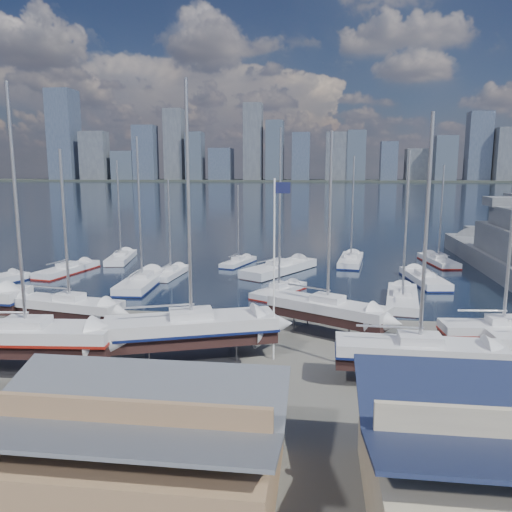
# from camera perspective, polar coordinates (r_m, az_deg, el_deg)

# --- Properties ---
(ground) EXTENTS (1400.00, 1400.00, 0.00)m
(ground) POSITION_cam_1_polar(r_m,az_deg,el_deg) (36.87, -4.99, -11.00)
(ground) COLOR #605E59
(ground) RESTS_ON ground
(water) EXTENTS (1400.00, 600.00, 0.40)m
(water) POSITION_cam_1_polar(r_m,az_deg,el_deg) (344.01, 6.04, 7.49)
(water) COLOR #1B2A3E
(water) RESTS_ON ground
(far_shore) EXTENTS (1400.00, 80.00, 2.20)m
(far_shore) POSITION_cam_1_polar(r_m,az_deg,el_deg) (603.84, 6.60, 8.54)
(far_shore) COLOR #2D332D
(far_shore) RESTS_ON ground
(skyline) EXTENTS (639.14, 43.80, 107.69)m
(skyline) POSITION_cam_1_polar(r_m,az_deg,el_deg) (598.20, 5.90, 12.18)
(skyline) COLOR #475166
(skyline) RESTS_ON far_shore
(shed_grey) EXTENTS (12.60, 8.40, 4.17)m
(shed_grey) POSITION_cam_1_polar(r_m,az_deg,el_deg) (22.06, -14.44, -20.16)
(shed_grey) COLOR #8C6B4C
(shed_grey) RESTS_ON ground
(sailboat_cradle_1) EXTENTS (11.73, 4.22, 18.37)m
(sailboat_cradle_1) POSITION_cam_1_polar(r_m,az_deg,el_deg) (36.44, -24.70, -8.49)
(sailboat_cradle_1) COLOR #2D2D33
(sailboat_cradle_1) RESTS_ON ground
(sailboat_cradle_2) EXTENTS (9.26, 4.16, 14.71)m
(sailboat_cradle_2) POSITION_cam_1_polar(r_m,az_deg,el_deg) (43.82, -20.49, -5.46)
(sailboat_cradle_2) COLOR #2D2D33
(sailboat_cradle_2) RESTS_ON ground
(sailboat_cradle_3) EXTENTS (12.25, 7.10, 18.88)m
(sailboat_cradle_3) POSITION_cam_1_polar(r_m,az_deg,el_deg) (35.19, -7.39, -8.24)
(sailboat_cradle_3) COLOR #2D2D33
(sailboat_cradle_3) RESTS_ON ground
(sailboat_cradle_4) EXTENTS (9.91, 7.09, 15.99)m
(sailboat_cradle_4) POSITION_cam_1_polar(r_m,az_deg,el_deg) (40.45, 8.17, -6.09)
(sailboat_cradle_4) COLOR #2D2D33
(sailboat_cradle_4) RESTS_ON ground
(sailboat_cradle_5) EXTENTS (10.13, 2.95, 16.29)m
(sailboat_cradle_5) POSITION_cam_1_polar(r_m,az_deg,el_deg) (32.36, 18.14, -10.54)
(sailboat_cradle_5) COLOR #2D2D33
(sailboat_cradle_5) RESTS_ON ground
(sailboat_cradle_6) EXTENTS (8.64, 3.08, 13.87)m
(sailboat_cradle_6) POSITION_cam_1_polar(r_m,az_deg,el_deg) (39.18, 26.36, -7.73)
(sailboat_cradle_6) COLOR #2D2D33
(sailboat_cradle_6) RESTS_ON ground
(sailboat_moored_1) EXTENTS (4.56, 10.45, 15.11)m
(sailboat_moored_1) POSITION_cam_1_polar(r_m,az_deg,el_deg) (68.44, -20.73, -1.62)
(sailboat_moored_1) COLOR black
(sailboat_moored_1) RESTS_ON water
(sailboat_moored_2) EXTENTS (4.58, 10.37, 15.13)m
(sailboat_moored_2) POSITION_cam_1_polar(r_m,az_deg,el_deg) (75.24, -15.14, -0.33)
(sailboat_moored_2) COLOR black
(sailboat_moored_2) RESTS_ON water
(sailboat_moored_3) EXTENTS (3.93, 11.86, 17.48)m
(sailboat_moored_3) POSITION_cam_1_polar(r_m,az_deg,el_deg) (58.52, -12.85, -3.07)
(sailboat_moored_3) COLOR black
(sailboat_moored_3) RESTS_ON water
(sailboat_moored_4) EXTENTS (2.88, 8.40, 12.47)m
(sailboat_moored_4) POSITION_cam_1_polar(r_m,az_deg,el_deg) (63.16, -9.71, -2.01)
(sailboat_moored_4) COLOR black
(sailboat_moored_4) RESTS_ON water
(sailboat_moored_5) EXTENTS (4.31, 8.08, 11.63)m
(sailboat_moored_5) POSITION_cam_1_polar(r_m,az_deg,el_deg) (69.78, -2.03, -0.78)
(sailboat_moored_5) COLOR black
(sailboat_moored_5) RESTS_ON water
(sailboat_moored_6) EXTENTS (5.81, 8.11, 11.99)m
(sailboat_moored_6) POSITION_cam_1_polar(r_m,az_deg,el_deg) (53.45, 2.65, -4.05)
(sailboat_moored_6) COLOR black
(sailboat_moored_6) RESTS_ON water
(sailboat_moored_7) EXTENTS (9.41, 12.74, 19.12)m
(sailboat_moored_7) POSITION_cam_1_polar(r_m,az_deg,el_deg) (64.35, 2.71, -1.66)
(sailboat_moored_7) COLOR black
(sailboat_moored_7) RESTS_ON water
(sailboat_moored_8) EXTENTS (4.32, 10.82, 15.73)m
(sailboat_moored_8) POSITION_cam_1_polar(r_m,az_deg,el_deg) (71.76, 10.78, -0.65)
(sailboat_moored_8) COLOR black
(sailboat_moored_8) RESTS_ON water
(sailboat_moored_9) EXTENTS (4.45, 10.66, 15.60)m
(sailboat_moored_9) POSITION_cam_1_polar(r_m,az_deg,el_deg) (51.80, 16.36, -4.87)
(sailboat_moored_9) COLOR black
(sailboat_moored_9) RESTS_ON water
(sailboat_moored_10) EXTENTS (4.29, 10.80, 15.70)m
(sailboat_moored_10) POSITION_cam_1_polar(r_m,az_deg,el_deg) (61.90, 18.67, -2.65)
(sailboat_moored_10) COLOR black
(sailboat_moored_10) RESTS_ON water
(sailboat_moored_11) EXTENTS (4.13, 9.94, 14.42)m
(sailboat_moored_11) POSITION_cam_1_polar(r_m,az_deg,el_deg) (74.97, 20.10, -0.64)
(sailboat_moored_11) COLOR black
(sailboat_moored_11) RESTS_ON water
(car_b) EXTENTS (4.46, 2.29, 1.40)m
(car_b) POSITION_cam_1_polar(r_m,az_deg,el_deg) (29.11, -22.34, -16.11)
(car_b) COLOR gray
(car_b) RESTS_ON ground
(car_c) EXTENTS (3.03, 5.39, 1.42)m
(car_c) POSITION_cam_1_polar(r_m,az_deg,el_deg) (27.89, -4.33, -16.51)
(car_c) COLOR gray
(car_c) RESTS_ON ground
(car_d) EXTENTS (2.16, 4.62, 1.30)m
(car_d) POSITION_cam_1_polar(r_m,az_deg,el_deg) (28.43, -1.10, -16.08)
(car_d) COLOR gray
(car_d) RESTS_ON ground
(flagpole) EXTENTS (1.11, 0.12, 12.54)m
(flagpole) POSITION_cam_1_polar(r_m,az_deg,el_deg) (33.69, 2.24, -0.14)
(flagpole) COLOR white
(flagpole) RESTS_ON ground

